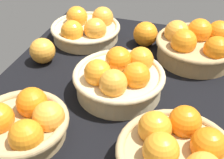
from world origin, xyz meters
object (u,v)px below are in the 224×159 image
basket_far_left (23,123)px  loose_orange_back_gap (42,51)px  basket_far_right (86,29)px  basket_center (120,78)px  basket_near_left (177,154)px  basket_near_right (197,44)px  loose_orange_front_gap (144,34)px

basket_far_left → loose_orange_back_gap: basket_far_left is taller
basket_far_right → basket_center: size_ratio=0.98×
basket_near_left → loose_orange_back_gap: size_ratio=3.05×
basket_far_right → basket_near_right: (-1.23, -36.83, 0.96)cm
loose_orange_back_gap → basket_near_right: bearing=-69.5°
basket_far_left → loose_orange_front_gap: basket_far_left is taller
basket_center → basket_near_right: bearing=-36.4°
basket_far_right → basket_far_left: 46.78cm
basket_far_left → basket_center: 26.68cm
basket_far_left → loose_orange_front_gap: 51.21cm
basket_far_left → loose_orange_back_gap: 30.96cm
basket_far_left → basket_near_right: basket_near_right is taller
basket_near_right → loose_orange_back_gap: size_ratio=3.21×
basket_far_right → basket_far_left: (-46.63, -3.74, 0.20)cm
basket_far_right → loose_orange_front_gap: 19.89cm
basket_far_right → basket_near_right: basket_near_right is taller
basket_near_left → loose_orange_front_gap: basket_near_left is taller
basket_far_right → loose_orange_front_gap: size_ratio=2.94×
basket_near_left → basket_far_left: 33.38cm
basket_near_left → basket_center: (20.58, 17.77, -0.04)cm
basket_far_right → loose_orange_back_gap: (-17.63, 7.10, 0.01)cm
basket_near_left → basket_center: 27.19cm
basket_far_right → basket_far_left: bearing=-175.4°
basket_far_left → basket_near_right: 56.19cm
basket_near_right → loose_orange_back_gap: bearing=110.5°
basket_near_left → loose_orange_front_gap: (47.57, 17.30, -0.82)cm
basket_far_right → basket_near_left: 58.77cm
basket_far_left → basket_far_right: bearing=4.6°
basket_near_left → basket_far_left: bearing=91.8°
basket_near_right → loose_orange_front_gap: size_ratio=3.09×
loose_orange_back_gap → basket_far_left: bearing=-159.5°
basket_far_right → basket_center: 31.61cm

